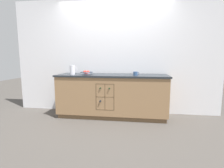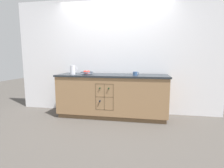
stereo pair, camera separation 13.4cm
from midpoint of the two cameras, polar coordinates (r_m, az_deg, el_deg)
name	(u,v)px [view 2 (the right image)]	position (r m, az deg, el deg)	size (l,w,h in m)	color
ground_plane	(112,116)	(3.83, 1.02, -10.47)	(14.00, 14.00, 0.00)	#4C4742
back_wall	(115,57)	(4.00, 1.95, 8.91)	(4.66, 0.06, 2.55)	white
kitchen_island	(112,95)	(3.71, 1.02, -3.77)	(2.30, 0.68, 0.90)	brown
fruit_bowl	(87,73)	(3.70, -7.20, 3.72)	(0.27, 0.27, 0.09)	#4C5666
white_pitcher	(73,70)	(3.74, -11.66, 4.62)	(0.17, 0.11, 0.19)	white
ceramic_mug	(135,74)	(3.47, 8.70, 3.37)	(0.12, 0.09, 0.08)	#385684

